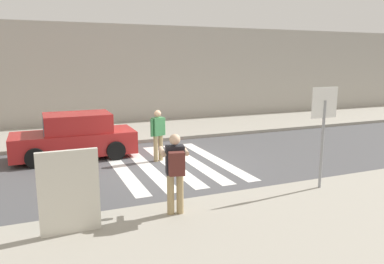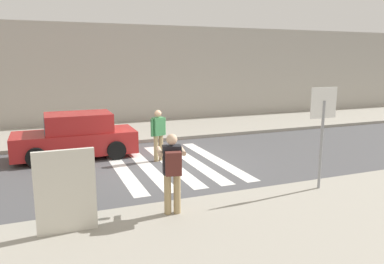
{
  "view_description": "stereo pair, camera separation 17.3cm",
  "coord_description": "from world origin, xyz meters",
  "px_view_note": "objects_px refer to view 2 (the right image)",
  "views": [
    {
      "loc": [
        -3.89,
        -10.97,
        3.35
      ],
      "look_at": [
        0.6,
        -0.2,
        1.1
      ],
      "focal_mm": 35.0,
      "sensor_mm": 36.0,
      "label": 1
    },
    {
      "loc": [
        -3.73,
        -11.03,
        3.35
      ],
      "look_at": [
        0.6,
        -0.2,
        1.1
      ],
      "focal_mm": 35.0,
      "sensor_mm": 36.0,
      "label": 2
    }
  ],
  "objects_px": {
    "photographer_with_backpack": "(172,167)",
    "parked_car_red": "(76,137)",
    "pedestrian_crossing": "(158,132)",
    "advertising_board": "(66,191)",
    "stop_sign": "(323,116)"
  },
  "relations": [
    {
      "from": "stop_sign",
      "to": "parked_car_red",
      "type": "relative_size",
      "value": 0.62
    },
    {
      "from": "stop_sign",
      "to": "pedestrian_crossing",
      "type": "xyz_separation_m",
      "value": [
        -2.88,
        4.52,
        -1.03
      ]
    },
    {
      "from": "photographer_with_backpack",
      "to": "pedestrian_crossing",
      "type": "distance_m",
      "value": 4.83
    },
    {
      "from": "photographer_with_backpack",
      "to": "parked_car_red",
      "type": "bearing_deg",
      "value": 102.75
    },
    {
      "from": "stop_sign",
      "to": "advertising_board",
      "type": "height_order",
      "value": "stop_sign"
    },
    {
      "from": "advertising_board",
      "to": "parked_car_red",
      "type": "bearing_deg",
      "value": 83.58
    },
    {
      "from": "parked_car_red",
      "to": "advertising_board",
      "type": "xyz_separation_m",
      "value": [
        -0.71,
        -6.3,
        0.21
      ]
    },
    {
      "from": "parked_car_red",
      "to": "advertising_board",
      "type": "bearing_deg",
      "value": -96.42
    },
    {
      "from": "parked_car_red",
      "to": "stop_sign",
      "type": "bearing_deg",
      "value": -48.34
    },
    {
      "from": "photographer_with_backpack",
      "to": "advertising_board",
      "type": "xyz_separation_m",
      "value": [
        -2.12,
        -0.05,
        -0.23
      ]
    },
    {
      "from": "photographer_with_backpack",
      "to": "parked_car_red",
      "type": "relative_size",
      "value": 0.42
    },
    {
      "from": "pedestrian_crossing",
      "to": "parked_car_red",
      "type": "height_order",
      "value": "pedestrian_crossing"
    },
    {
      "from": "stop_sign",
      "to": "advertising_board",
      "type": "distance_m",
      "value": 6.2
    },
    {
      "from": "photographer_with_backpack",
      "to": "parked_car_red",
      "type": "xyz_separation_m",
      "value": [
        -1.41,
        6.24,
        -0.44
      ]
    },
    {
      "from": "pedestrian_crossing",
      "to": "advertising_board",
      "type": "distance_m",
      "value": 5.74
    }
  ]
}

